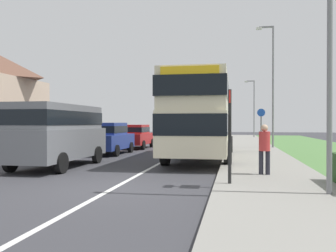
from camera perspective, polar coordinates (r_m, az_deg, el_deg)
The scene contains 13 objects.
ground_plane at distance 9.67m, azimuth -8.67°, elevation -9.74°, with size 120.00×120.00×0.00m, color #38383D.
lane_marking_centre at distance 17.36m, azimuth 0.05°, elevation -5.17°, with size 0.14×60.00×0.01m, color silver.
pavement_near_side at distance 15.12m, azimuth 14.57°, elevation -5.82°, with size 3.20×68.00×0.12m, color gray.
double_decker_bus at distance 17.07m, azimuth 5.42°, elevation 1.91°, with size 2.80×9.91×3.70m.
parked_van_grey at distance 14.58m, azimuth -16.99°, elevation -0.70°, with size 2.11×5.20×2.41m.
parked_car_blue at distance 19.99m, azimuth -9.44°, elevation -1.74°, with size 1.94×4.14×1.73m.
parked_car_red at distance 24.41m, azimuth -5.20°, elevation -1.48°, with size 1.88×3.99×1.60m.
pedestrian_at_stop at distance 11.55m, azimuth 15.01°, elevation -3.21°, with size 0.34×0.34×1.67m.
bus_stop_sign at distance 9.63m, azimuth 9.74°, elevation -0.56°, with size 0.09×0.52×2.60m.
cycle_route_sign at distance 21.00m, azimuth 14.51°, elevation -0.32°, with size 0.44×0.08×2.52m.
street_lamp_near at distance 9.07m, azimuth 23.49°, elevation 13.89°, with size 1.14×0.20×6.58m.
street_lamp_mid at distance 24.67m, azimuth 16.05°, elevation 7.13°, with size 1.14×0.20×8.04m.
street_lamp_far at distance 42.22m, azimuth 13.30°, elevation 3.32°, with size 1.14×0.20×6.55m.
Camera 1 is at (3.12, -8.99, 1.72)m, focal length 38.54 mm.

